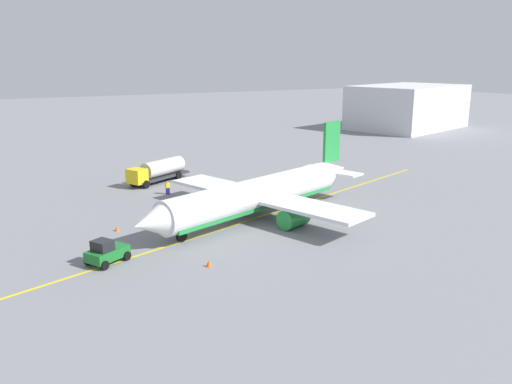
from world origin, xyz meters
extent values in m
plane|color=slate|center=(0.00, 0.00, 0.00)|extent=(400.00, 400.00, 0.00)
cylinder|color=white|center=(0.00, 0.00, 2.77)|extent=(25.26, 12.08, 3.54)
cube|color=#238C3D|center=(0.00, 0.00, 1.80)|extent=(23.70, 11.00, 0.99)
cone|color=white|center=(13.36, 4.87, 2.77)|extent=(4.50, 4.41, 3.39)
cone|color=white|center=(-14.03, -5.11, 3.12)|extent=(5.70, 4.53, 3.00)
cube|color=#238C3D|center=(-13.36, -4.87, 6.94)|extent=(3.13, 1.43, 5.20)
cube|color=white|center=(-13.36, -4.87, 3.17)|extent=(5.13, 8.71, 0.24)
cube|color=white|center=(-0.94, -0.34, 2.33)|extent=(13.42, 26.10, 0.36)
cylinder|color=#238C3D|center=(-1.97, 4.82, 1.08)|extent=(3.73, 3.07, 2.10)
cylinder|color=#238C3D|center=(1.59, -4.95, 1.08)|extent=(3.73, 3.07, 2.10)
cylinder|color=#4C4C51|center=(10.02, 3.65, 1.13)|extent=(0.24, 0.24, 1.16)
cylinder|color=black|center=(10.02, 3.65, 0.55)|extent=(1.17, 0.75, 1.10)
cylinder|color=#4C4C51|center=(-2.77, 1.76, 1.13)|extent=(0.24, 0.24, 1.16)
cylinder|color=black|center=(-2.77, 1.76, 0.55)|extent=(1.17, 0.75, 1.10)
cylinder|color=#4C4C51|center=(-0.99, -3.13, 1.13)|extent=(0.24, 0.24, 1.16)
cylinder|color=black|center=(-0.99, -3.13, 0.55)|extent=(1.17, 0.75, 1.10)
cube|color=#2D2D33|center=(4.15, -22.21, 0.70)|extent=(9.84, 7.08, 0.30)
cube|color=yellow|center=(8.10, -19.95, 1.65)|extent=(2.93, 3.08, 2.00)
cube|color=black|center=(8.89, -19.51, 2.05)|extent=(1.13, 1.82, 0.90)
cylinder|color=silver|center=(3.63, -22.50, 2.00)|extent=(7.31, 5.52, 2.30)
cylinder|color=black|center=(7.14, -19.06, 0.55)|extent=(1.13, 0.85, 1.10)
cylinder|color=black|center=(8.38, -21.24, 0.55)|extent=(1.13, 0.85, 1.10)
cylinder|color=black|center=(1.37, -22.35, 0.55)|extent=(1.13, 0.85, 1.10)
cylinder|color=black|center=(2.61, -24.52, 0.55)|extent=(1.13, 0.85, 1.10)
cube|color=#196B28|center=(17.58, 5.86, 0.85)|extent=(4.11, 3.58, 0.90)
cube|color=black|center=(18.00, 6.12, 1.75)|extent=(2.03, 2.10, 0.90)
cylinder|color=black|center=(16.99, 4.33, 0.40)|extent=(0.84, 0.67, 0.80)
cylinder|color=black|center=(15.95, 6.03, 0.40)|extent=(0.84, 0.67, 0.80)
cylinder|color=black|center=(19.21, 5.68, 0.40)|extent=(0.84, 0.67, 0.80)
cylinder|color=black|center=(18.17, 7.39, 0.40)|extent=(0.84, 0.67, 0.80)
cube|color=navy|center=(5.47, -14.72, 0.42)|extent=(0.47, 0.37, 0.85)
cube|color=yellow|center=(5.47, -14.72, 1.15)|extent=(0.56, 0.42, 0.60)
sphere|color=tan|center=(5.47, -14.72, 1.59)|extent=(0.24, 0.24, 0.24)
cone|color=#F2590F|center=(14.90, -2.50, 0.28)|extent=(0.50, 0.50, 0.55)
cone|color=#F2590F|center=(10.04, 10.73, 0.29)|extent=(0.52, 0.52, 0.58)
cube|color=silver|center=(-68.81, -51.11, 5.31)|extent=(33.09, 26.75, 10.62)
cube|color=#4C515B|center=(-65.93, -60.20, 3.72)|extent=(19.20, 6.21, 7.01)
cube|color=yellow|center=(0.00, 0.00, 0.01)|extent=(66.93, 24.64, 0.01)
camera|label=1|loc=(25.78, 50.38, 17.51)|focal=37.14mm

